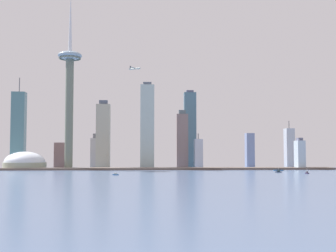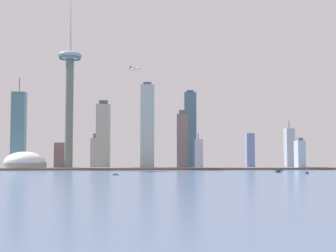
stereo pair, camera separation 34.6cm
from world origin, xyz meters
name	(u,v)px [view 1 (the left image)]	position (x,y,z in m)	size (l,w,h in m)	color
ground_plane	(170,184)	(0.00, 0.00, 0.00)	(6000.00, 6000.00, 0.00)	#465A7C
waterfront_pier	(155,169)	(0.00, 401.95, 1.99)	(676.29, 41.17, 3.98)	brown
observation_tower	(70,83)	(-161.51, 409.76, 163.77)	(45.27, 45.27, 347.46)	slate
stadium_dome	(25,163)	(-246.55, 430.07, 11.69)	(80.04, 80.04, 40.71)	#939D89
skyscraper_0	(182,140)	(57.88, 473.46, 57.11)	(23.27, 14.13, 119.31)	slate
skyscraper_1	(147,126)	(-14.43, 440.88, 83.54)	(26.99, 25.14, 170.58)	#A2B8B7
skyscraper_2	(60,156)	(-191.52, 496.94, 26.33)	(21.79, 27.86, 52.66)	#7A5B57
skyscraper_3	(103,136)	(-101.80, 462.41, 65.74)	(27.18, 24.88, 136.55)	#ABA895
skyscraper_4	(250,151)	(205.21, 503.53, 36.79)	(16.91, 20.48, 73.58)	#6F82AC
skyscraper_5	(198,154)	(88.92, 458.98, 29.71)	(16.09, 24.08, 70.95)	#B1BBCE
skyscraper_6	(300,154)	(276.99, 402.14, 28.49)	(14.85, 23.65, 60.35)	#A8BECE
skyscraper_7	(96,152)	(-119.74, 515.57, 33.30)	(24.17, 17.57, 72.41)	#A69E9D
skyscraper_8	(18,130)	(-272.65, 480.12, 77.26)	(26.72, 21.11, 183.85)	slate
skyscraper_9	(190,130)	(77.57, 505.90, 80.94)	(25.48, 18.78, 164.77)	#45697C
skyscraper_10	(289,148)	(275.60, 457.21, 40.77)	(16.83, 20.55, 97.05)	#A7B1C1
boat_0	(116,174)	(-62.85, 191.34, 1.07)	(9.12, 7.72, 3.00)	navy
boat_1	(278,170)	(215.57, 340.78, 1.13)	(17.28, 6.49, 9.81)	#185089
boat_2	(279,171)	(192.69, 268.14, 1.39)	(9.62, 7.60, 6.90)	black
boat_3	(307,173)	(220.58, 219.21, 1.30)	(3.57, 7.92, 8.15)	black
airplane	(135,69)	(-38.59, 379.25, 186.33)	(22.30, 23.33, 7.57)	#AFC1BA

